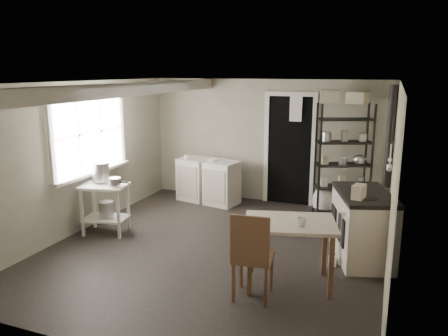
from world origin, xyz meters
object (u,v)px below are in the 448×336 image
(base_cabinets, at_px, (208,178))
(flour_sack, at_px, (324,201))
(chair, at_px, (254,256))
(stove, at_px, (362,227))
(stockpot, at_px, (101,172))
(shelf_rack, at_px, (343,161))
(work_table, at_px, (289,254))
(prep_table, at_px, (105,208))

(base_cabinets, bearing_deg, flour_sack, 11.09)
(chair, bearing_deg, stove, 49.79)
(flour_sack, bearing_deg, stockpot, -147.21)
(shelf_rack, bearing_deg, stockpot, -170.85)
(stove, bearing_deg, work_table, -142.07)
(stockpot, height_order, base_cabinets, stockpot)
(work_table, height_order, chair, chair)
(stove, xyz_separation_m, flour_sack, (-0.73, 1.64, -0.20))
(work_table, relative_size, chair, 1.02)
(chair, distance_m, flour_sack, 3.16)
(stove, relative_size, work_table, 1.13)
(stove, bearing_deg, prep_table, 169.22)
(work_table, distance_m, chair, 0.52)
(shelf_rack, relative_size, flour_sack, 3.87)
(stockpot, xyz_separation_m, stove, (3.84, 0.36, -0.50))
(stove, height_order, chair, chair)
(prep_table, bearing_deg, base_cabinets, 68.59)
(chair, bearing_deg, stockpot, 152.72)
(prep_table, distance_m, base_cabinets, 2.24)
(shelf_rack, height_order, chair, shelf_rack)
(stove, distance_m, chair, 1.81)
(stove, relative_size, chair, 1.15)
(work_table, xyz_separation_m, chair, (-0.30, -0.42, 0.10))
(shelf_rack, bearing_deg, work_table, -118.10)
(prep_table, relative_size, work_table, 0.75)
(prep_table, height_order, shelf_rack, shelf_rack)
(base_cabinets, height_order, chair, chair)
(shelf_rack, distance_m, chair, 3.31)
(shelf_rack, height_order, stove, shelf_rack)
(stockpot, distance_m, shelf_rack, 3.97)
(base_cabinets, relative_size, flour_sack, 2.48)
(flour_sack, bearing_deg, work_table, -90.01)
(stove, bearing_deg, shelf_rack, 87.46)
(stockpot, relative_size, shelf_rack, 0.15)
(shelf_rack, bearing_deg, prep_table, -168.85)
(stockpot, distance_m, flour_sack, 3.76)
(stove, bearing_deg, flour_sack, 96.44)
(stockpot, xyz_separation_m, shelf_rack, (3.37, 2.09, 0.01))
(stockpot, relative_size, chair, 0.28)
(base_cabinets, xyz_separation_m, chair, (1.87, -3.12, 0.02))
(stockpot, xyz_separation_m, chair, (2.81, -1.13, -0.45))
(shelf_rack, height_order, flour_sack, shelf_rack)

